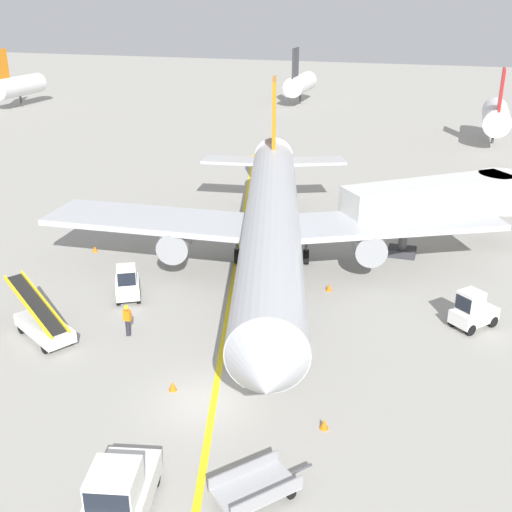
{
  "coord_description": "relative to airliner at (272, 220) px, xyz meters",
  "views": [
    {
      "loc": [
        8.87,
        -20.53,
        15.82
      ],
      "look_at": [
        -1.12,
        10.22,
        2.5
      ],
      "focal_mm": 44.18,
      "sensor_mm": 36.0,
      "label": 1
    }
  ],
  "objects": [
    {
      "name": "ground_plane",
      "position": [
        1.27,
        -13.75,
        -3.42
      ],
      "size": [
        300.0,
        300.0,
        0.0
      ],
      "primitive_type": "plane",
      "color": "#9E9B93"
    },
    {
      "name": "distant_aircraft_far_left",
      "position": [
        -55.62,
        49.26,
        -0.2
      ],
      "size": [
        3.0,
        10.1,
        8.8
      ],
      "color": "silver",
      "rests_on": "ground"
    },
    {
      "name": "pushback_tug",
      "position": [
        1.02,
        -20.5,
        -2.42
      ],
      "size": [
        2.69,
        3.94,
        2.2
      ],
      "color": "silver",
      "rests_on": "ground"
    },
    {
      "name": "airliner",
      "position": [
        0.0,
        0.0,
        0.0
      ],
      "size": [
        27.81,
        34.71,
        10.1
      ],
      "color": "#B2B5BA",
      "rests_on": "ground"
    },
    {
      "name": "safety_cone_wingtip_right",
      "position": [
        -12.23,
        -0.37,
        -3.2
      ],
      "size": [
        0.36,
        0.36,
        0.44
      ],
      "primitive_type": "cone",
      "color": "orange",
      "rests_on": "ground"
    },
    {
      "name": "ground_crew_marshaller",
      "position": [
        -4.6,
        -9.74,
        -2.51
      ],
      "size": [
        0.36,
        0.24,
        1.7
      ],
      "color": "#26262D",
      "rests_on": "ground"
    },
    {
      "name": "baggage_cart_loaded",
      "position": [
        5.0,
        -18.44,
        -2.95
      ],
      "size": [
        3.04,
        3.39,
        0.94
      ],
      "color": "#A5A5A8",
      "rests_on": "ground"
    },
    {
      "name": "taxi_line_yellow",
      "position": [
        0.15,
        -8.75,
        -3.41
      ],
      "size": [
        22.42,
        76.96,
        0.01
      ],
      "primitive_type": "cube",
      "rotation": [
        0.0,
        0.0,
        0.28
      ],
      "color": "yellow",
      "rests_on": "ground"
    },
    {
      "name": "baggage_tug_by_cargo_door",
      "position": [
        11.83,
        -3.51,
        -2.49
      ],
      "size": [
        2.55,
        2.67,
        2.1
      ],
      "color": "silver",
      "rests_on": "ground"
    },
    {
      "name": "distant_aircraft_mid_left",
      "position": [
        -14.82,
        65.26,
        -0.2
      ],
      "size": [
        3.0,
        10.1,
        8.8
      ],
      "color": "silver",
      "rests_on": "ground"
    },
    {
      "name": "baggage_tug_near_wing",
      "position": [
        -6.64,
        -6.03,
        -2.49
      ],
      "size": [
        2.32,
        2.73,
        2.1
      ],
      "color": "silver",
      "rests_on": "ground"
    },
    {
      "name": "safety_cone_nose_right",
      "position": [
        3.94,
        -1.48,
        -3.2
      ],
      "size": [
        0.36,
        0.36,
        0.44
      ],
      "primitive_type": "cone",
      "color": "orange",
      "rests_on": "ground"
    },
    {
      "name": "jet_bridge",
      "position": [
        9.85,
        7.33,
        0.12
      ],
      "size": [
        11.51,
        9.98,
        4.85
      ],
      "color": "silver",
      "rests_on": "ground"
    },
    {
      "name": "safety_cone_nose_left",
      "position": [
        -0.43,
        -13.45,
        -3.2
      ],
      "size": [
        0.36,
        0.36,
        0.44
      ],
      "primitive_type": "cone",
      "color": "orange",
      "rests_on": "ground"
    },
    {
      "name": "distant_aircraft_mid_right",
      "position": [
        13.85,
        43.58,
        -0.2
      ],
      "size": [
        3.0,
        10.1,
        8.8
      ],
      "color": "silver",
      "rests_on": "ground"
    },
    {
      "name": "safety_cone_wingtip_left",
      "position": [
        6.39,
        -14.0,
        -3.2
      ],
      "size": [
        0.36,
        0.36,
        0.44
      ],
      "primitive_type": "cone",
      "color": "orange",
      "rests_on": "ground"
    },
    {
      "name": "belt_loader_forward_hold",
      "position": [
        -8.51,
        -11.24,
        -2.64
      ],
      "size": [
        4.98,
        3.52,
        2.59
      ],
      "color": "silver",
      "rests_on": "ground"
    }
  ]
}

